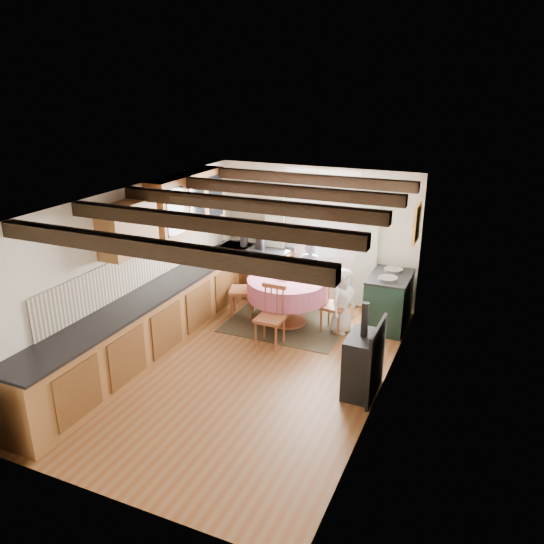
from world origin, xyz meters
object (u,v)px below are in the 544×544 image
at_px(aga_range, 388,300).
at_px(child_right, 343,301).
at_px(child_far, 310,275).
at_px(cup, 286,276).
at_px(cast_iron_stove, 363,349).
at_px(chair_left, 242,288).
at_px(chair_near, 270,317).
at_px(dining_table, 287,302).
at_px(chair_right, 334,304).

height_order(aga_range, child_right, child_right).
height_order(child_far, cup, child_far).
bearing_deg(aga_range, cast_iron_stove, -86.99).
bearing_deg(chair_left, cup, 69.49).
distance_m(chair_near, child_far, 1.57).
xyz_separation_m(dining_table, aga_range, (1.51, 0.58, 0.05)).
xyz_separation_m(aga_range, child_right, (-0.62, -0.51, 0.08)).
height_order(dining_table, chair_left, chair_left).
distance_m(cast_iron_stove, child_far, 2.74).
distance_m(chair_left, child_far, 1.21).
bearing_deg(child_right, child_far, 66.75).
height_order(chair_left, child_right, child_right).
xyz_separation_m(aga_range, child_far, (-1.40, 0.19, 0.17)).
xyz_separation_m(cast_iron_stove, child_right, (-0.73, 1.59, -0.09)).
height_order(chair_near, cast_iron_stove, cast_iron_stove).
xyz_separation_m(chair_left, cast_iron_stove, (2.45, -1.53, 0.13)).
bearing_deg(dining_table, aga_range, 21.05).
bearing_deg(chair_right, dining_table, 99.92).
bearing_deg(chair_left, chair_near, 27.96).
relative_size(dining_table, aga_range, 1.34).
xyz_separation_m(dining_table, chair_near, (0.04, -0.79, 0.08)).
relative_size(chair_near, child_right, 0.88).
relative_size(dining_table, chair_left, 1.32).
bearing_deg(cup, cast_iron_stove, -42.33).
relative_size(chair_left, cup, 9.41).
distance_m(chair_left, child_right, 1.72).
bearing_deg(cast_iron_stove, chair_near, 155.58).
relative_size(cast_iron_stove, child_far, 1.02).
bearing_deg(child_far, cast_iron_stove, 129.19).
height_order(dining_table, aga_range, aga_range).
bearing_deg(chair_left, chair_right, 72.58).
bearing_deg(cast_iron_stove, child_far, 123.54).
bearing_deg(child_right, chair_near, 153.64).
distance_m(chair_left, aga_range, 2.41).
bearing_deg(chair_right, aga_range, -49.19).
distance_m(dining_table, child_far, 0.81).
distance_m(chair_right, child_right, 0.15).
distance_m(dining_table, chair_left, 0.83).
bearing_deg(chair_left, child_right, 73.06).
xyz_separation_m(dining_table, cup, (-0.03, -0.00, 0.44)).
bearing_deg(aga_range, chair_near, -136.97).
bearing_deg(child_right, dining_table, 113.08).
xyz_separation_m(chair_left, aga_range, (2.34, 0.56, -0.05)).
relative_size(aga_range, cast_iron_stove, 0.77).
height_order(chair_near, cup, chair_near).
relative_size(cast_iron_stove, cup, 11.95).
bearing_deg(cup, chair_left, 178.35).
bearing_deg(child_far, chair_left, 44.58).
distance_m(chair_left, cast_iron_stove, 2.89).
xyz_separation_m(chair_near, chair_right, (0.73, 0.85, -0.01)).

